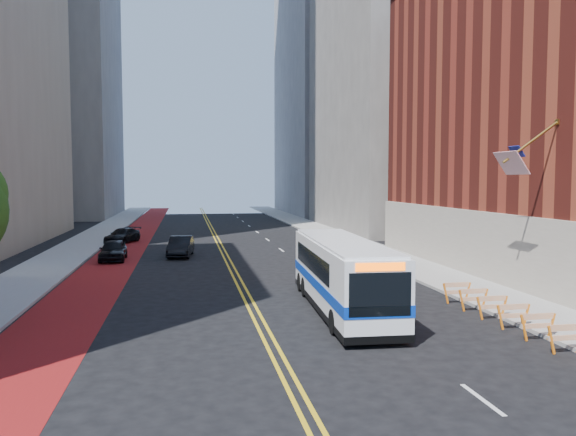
% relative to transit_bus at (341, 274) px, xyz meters
% --- Properties ---
extents(ground, '(160.00, 160.00, 0.00)m').
position_rel_transit_bus_xyz_m(ground, '(-3.88, -8.53, -1.66)').
color(ground, black).
rests_on(ground, ground).
extents(sidewalk_left, '(4.00, 140.00, 0.15)m').
position_rel_transit_bus_xyz_m(sidewalk_left, '(-15.88, 21.47, -1.58)').
color(sidewalk_left, gray).
rests_on(sidewalk_left, ground).
extents(sidewalk_right, '(4.00, 140.00, 0.15)m').
position_rel_transit_bus_xyz_m(sidewalk_right, '(8.12, 21.47, -1.58)').
color(sidewalk_right, gray).
rests_on(sidewalk_right, ground).
extents(bus_lane_paint, '(3.60, 140.00, 0.01)m').
position_rel_transit_bus_xyz_m(bus_lane_paint, '(-11.98, 21.47, -1.65)').
color(bus_lane_paint, maroon).
rests_on(bus_lane_paint, ground).
extents(center_line_inner, '(0.14, 140.00, 0.01)m').
position_rel_transit_bus_xyz_m(center_line_inner, '(-4.06, 21.47, -1.66)').
color(center_line_inner, gold).
rests_on(center_line_inner, ground).
extents(center_line_outer, '(0.14, 140.00, 0.01)m').
position_rel_transit_bus_xyz_m(center_line_outer, '(-3.70, 21.47, -1.66)').
color(center_line_outer, gold).
rests_on(center_line_outer, ground).
extents(lane_dashes, '(0.14, 98.20, 0.01)m').
position_rel_transit_bus_xyz_m(lane_dashes, '(0.92, 29.47, -1.65)').
color(lane_dashes, silver).
rests_on(lane_dashes, ground).
extents(midrise_right_near, '(18.00, 26.00, 40.00)m').
position_rel_transit_bus_xyz_m(midrise_right_near, '(19.12, 39.47, 18.34)').
color(midrise_right_near, slate).
rests_on(midrise_right_near, ground).
extents(midrise_right_far, '(20.00, 28.00, 55.00)m').
position_rel_transit_bus_xyz_m(midrise_right_far, '(20.12, 69.47, 25.84)').
color(midrise_right_far, gray).
rests_on(midrise_right_far, ground).
extents(midrise_left_far, '(20.00, 26.00, 65.00)m').
position_rel_transit_bus_xyz_m(midrise_left_far, '(-27.88, 69.47, 30.84)').
color(midrise_left_far, slate).
rests_on(midrise_left_far, ground).
extents(construction_barriers, '(1.42, 10.91, 1.00)m').
position_rel_transit_bus_xyz_m(construction_barriers, '(5.72, -5.11, -0.98)').
color(construction_barriers, orange).
rests_on(construction_barriers, ground).
extents(transit_bus, '(3.11, 11.67, 3.18)m').
position_rel_transit_bus_xyz_m(transit_bus, '(0.00, 0.00, 0.00)').
color(transit_bus, white).
rests_on(transit_bus, ground).
extents(car_a, '(1.85, 4.43, 1.50)m').
position_rel_transit_bus_xyz_m(car_a, '(-12.02, 17.83, -0.91)').
color(car_a, black).
rests_on(car_a, ground).
extents(car_b, '(2.11, 4.76, 1.52)m').
position_rel_transit_bus_xyz_m(car_b, '(-7.23, 19.10, -0.90)').
color(car_b, black).
rests_on(car_b, ground).
extents(car_c, '(3.39, 4.98, 1.34)m').
position_rel_transit_bus_xyz_m(car_c, '(-12.58, 29.26, -0.99)').
color(car_c, black).
rests_on(car_c, ground).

